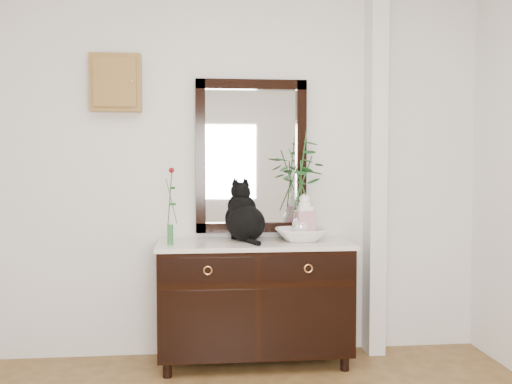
{
  "coord_description": "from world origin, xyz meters",
  "views": [
    {
      "loc": [
        -0.29,
        -2.14,
        1.4
      ],
      "look_at": [
        0.1,
        1.63,
        1.2
      ],
      "focal_mm": 40.0,
      "sensor_mm": 36.0,
      "label": 1
    }
  ],
  "objects": [
    {
      "name": "pilaster",
      "position": [
        1.0,
        1.9,
        1.35
      ],
      "size": [
        0.12,
        0.2,
        2.7
      ],
      "primitive_type": "cube",
      "color": "silver",
      "rests_on": "ground"
    },
    {
      "name": "bud_vase_rose",
      "position": [
        -0.47,
        1.67,
        1.11
      ],
      "size": [
        0.07,
        0.07,
        0.52
      ],
      "primitive_type": null,
      "rotation": [
        0.0,
        0.0,
        -0.14
      ],
      "color": "#2F6F38",
      "rests_on": "sideboard"
    },
    {
      "name": "vase_branches",
      "position": [
        0.43,
        1.76,
        1.25
      ],
      "size": [
        0.42,
        0.42,
        0.76
      ],
      "primitive_type": null,
      "rotation": [
        0.0,
        0.0,
        0.16
      ],
      "color": "silver",
      "rests_on": "lotus_bowl"
    },
    {
      "name": "lotus_bowl",
      "position": [
        0.43,
        1.76,
        0.89
      ],
      "size": [
        0.36,
        0.36,
        0.09
      ],
      "primitive_type": "imported",
      "rotation": [
        0.0,
        0.0,
        0.03
      ],
      "color": "white",
      "rests_on": "sideboard"
    },
    {
      "name": "ginger_jar",
      "position": [
        0.46,
        1.77,
        1.02
      ],
      "size": [
        0.14,
        0.14,
        0.34
      ],
      "primitive_type": null,
      "rotation": [
        0.0,
        0.0,
        0.13
      ],
      "color": "white",
      "rests_on": "sideboard"
    },
    {
      "name": "sideboard",
      "position": [
        0.1,
        1.73,
        0.47
      ],
      "size": [
        1.33,
        0.52,
        0.82
      ],
      "color": "black",
      "rests_on": "ground"
    },
    {
      "name": "wall_back",
      "position": [
        0.0,
        1.98,
        1.35
      ],
      "size": [
        3.6,
        0.04,
        2.7
      ],
      "primitive_type": "cube",
      "color": "silver",
      "rests_on": "ground"
    },
    {
      "name": "wall_mirror",
      "position": [
        0.1,
        1.97,
        1.44
      ],
      "size": [
        0.8,
        0.06,
        1.1
      ],
      "color": "black",
      "rests_on": "wall_back"
    },
    {
      "name": "key_cabinet",
      "position": [
        -0.85,
        1.94,
        1.95
      ],
      "size": [
        0.35,
        0.1,
        0.4
      ],
      "primitive_type": "cube",
      "color": "brown",
      "rests_on": "wall_back"
    },
    {
      "name": "cat",
      "position": [
        0.05,
        1.8,
        1.06
      ],
      "size": [
        0.39,
        0.43,
        0.41
      ],
      "primitive_type": null,
      "rotation": [
        0.0,
        0.0,
        0.32
      ],
      "color": "black",
      "rests_on": "sideboard"
    }
  ]
}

